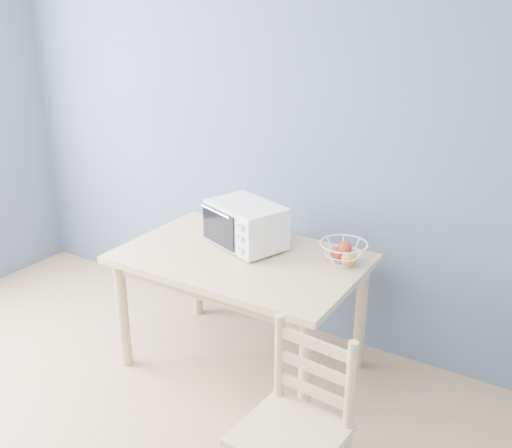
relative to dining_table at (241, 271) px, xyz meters
The scene contains 4 objects.
dining_table is the anchor object (origin of this frame).
toaster_oven 0.29m from the dining_table, 115.39° to the left, with size 0.54×0.45×0.27m.
fruit_basket 0.62m from the dining_table, 21.02° to the left, with size 0.36×0.36×0.14m.
dining_chair 1.16m from the dining_table, 45.61° to the right, with size 0.44×0.44×0.88m.
Camera 1 is at (2.00, -0.89, 2.12)m, focal length 40.00 mm.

